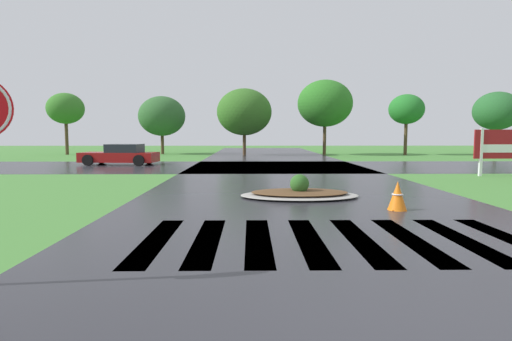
{
  "coord_description": "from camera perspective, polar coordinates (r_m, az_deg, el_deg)",
  "views": [
    {
      "loc": [
        -1.48,
        -3.44,
        1.88
      ],
      "look_at": [
        -1.33,
        8.51,
        0.82
      ],
      "focal_mm": 29.43,
      "sensor_mm": 36.0,
      "label": 1
    }
  ],
  "objects": [
    {
      "name": "crosswalk_stripes",
      "position": [
        7.64,
        10.6,
        -9.21
      ],
      "size": [
        6.75,
        3.35,
        0.01
      ],
      "color": "white",
      "rests_on": "ground"
    },
    {
      "name": "traffic_cone",
      "position": [
        10.82,
        18.67,
        -3.31
      ],
      "size": [
        0.46,
        0.46,
        0.72
      ],
      "color": "orange",
      "rests_on": "ground"
    },
    {
      "name": "median_island",
      "position": [
        12.41,
        5.92,
        -3.05
      ],
      "size": [
        3.47,
        2.05,
        0.68
      ],
      "color": "#9E9B93",
      "rests_on": "ground"
    },
    {
      "name": "background_treeline",
      "position": [
        36.81,
        4.03,
        8.21
      ],
      "size": [
        41.25,
        6.57,
        6.45
      ],
      "color": "#4C3823",
      "rests_on": "ground"
    },
    {
      "name": "car_white_sedan",
      "position": [
        26.32,
        -17.92,
        2.0
      ],
      "size": [
        4.57,
        2.32,
        1.24
      ],
      "rotation": [
        0.0,
        0.0,
        3.06
      ],
      "color": "maroon",
      "rests_on": "ground"
    },
    {
      "name": "estate_billboard",
      "position": [
        21.45,
        30.81,
        2.88
      ],
      "size": [
        2.86,
        0.23,
        2.09
      ],
      "rotation": [
        0.0,
        0.0,
        3.19
      ],
      "color": "white",
      "rests_on": "ground"
    },
    {
      "name": "asphalt_roadway",
      "position": [
        13.65,
        5.5,
        -2.83
      ],
      "size": [
        9.66,
        80.0,
        0.01
      ],
      "primitive_type": "cube",
      "color": "#2B2B30",
      "rests_on": "ground"
    },
    {
      "name": "asphalt_cross_road",
      "position": [
        23.7,
        2.83,
        0.55
      ],
      "size": [
        90.0,
        8.69,
        0.01
      ],
      "primitive_type": "cube",
      "color": "#2B2B30",
      "rests_on": "ground"
    }
  ]
}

